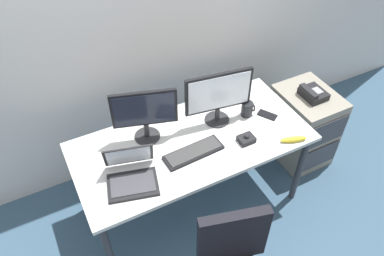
% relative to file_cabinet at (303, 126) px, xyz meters
% --- Properties ---
extents(ground_plane, '(8.00, 8.00, 0.00)m').
position_rel_file_cabinet_xyz_m(ground_plane, '(-1.11, -0.05, -0.34)').
color(ground_plane, '#375268').
extents(back_wall, '(6.00, 0.10, 2.80)m').
position_rel_file_cabinet_xyz_m(back_wall, '(-1.11, 0.69, 1.06)').
color(back_wall, silver).
rests_on(back_wall, ground).
extents(desk, '(1.66, 0.78, 0.73)m').
position_rel_file_cabinet_xyz_m(desk, '(-1.11, -0.05, 0.32)').
color(desk, silver).
rests_on(desk, ground).
extents(file_cabinet, '(0.42, 0.53, 0.68)m').
position_rel_file_cabinet_xyz_m(file_cabinet, '(0.00, 0.00, 0.00)').
color(file_cabinet, gray).
rests_on(file_cabinet, ground).
extents(desk_phone, '(0.17, 0.20, 0.09)m').
position_rel_file_cabinet_xyz_m(desk_phone, '(-0.01, -0.02, 0.38)').
color(desk_phone, black).
rests_on(desk_phone, file_cabinet).
extents(monitor_main, '(0.48, 0.18, 0.42)m').
position_rel_file_cabinet_xyz_m(monitor_main, '(-0.86, 0.05, 0.63)').
color(monitor_main, '#262628').
rests_on(monitor_main, desk).
extents(monitor_side, '(0.43, 0.18, 0.40)m').
position_rel_file_cabinet_xyz_m(monitor_side, '(-1.38, 0.12, 0.62)').
color(monitor_side, '#262628').
rests_on(monitor_side, desk).
extents(keyboard, '(0.42, 0.16, 0.03)m').
position_rel_file_cabinet_xyz_m(keyboard, '(-1.16, -0.17, 0.40)').
color(keyboard, black).
rests_on(keyboard, desk).
extents(laptop, '(0.38, 0.37, 0.23)m').
position_rel_file_cabinet_xyz_m(laptop, '(-1.61, -0.18, 0.44)').
color(laptop, black).
rests_on(laptop, desk).
extents(trackball_mouse, '(0.11, 0.09, 0.07)m').
position_rel_file_cabinet_xyz_m(trackball_mouse, '(-0.78, -0.23, 0.41)').
color(trackball_mouse, black).
rests_on(trackball_mouse, desk).
extents(coffee_mug, '(0.10, 0.09, 0.11)m').
position_rel_file_cabinet_xyz_m(coffee_mug, '(-0.63, 0.00, 0.45)').
color(coffee_mug, black).
rests_on(coffee_mug, desk).
extents(cell_phone, '(0.13, 0.16, 0.01)m').
position_rel_file_cabinet_xyz_m(cell_phone, '(-0.50, -0.08, 0.39)').
color(cell_phone, black).
rests_on(cell_phone, desk).
extents(banana, '(0.19, 0.10, 0.04)m').
position_rel_file_cabinet_xyz_m(banana, '(-0.49, -0.38, 0.41)').
color(banana, yellow).
rests_on(banana, desk).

